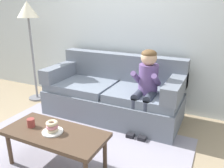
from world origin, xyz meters
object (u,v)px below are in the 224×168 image
object	(u,v)px
mug	(31,123)
coffee_table	(55,136)
donut	(52,130)
person_child	(146,83)
toy_controller	(58,127)
floor_lamp	(28,19)
couch	(114,94)

from	to	relation	value
mug	coffee_table	bearing A→B (deg)	4.37
donut	mug	size ratio (longest dim) A/B	1.33
person_child	mug	xyz separation A→B (m)	(-0.86, -1.21, -0.20)
person_child	toy_controller	distance (m)	1.37
mug	toy_controller	world-z (taller)	mug
person_child	floor_lamp	bearing A→B (deg)	175.34
person_child	mug	distance (m)	1.50
person_child	mug	world-z (taller)	person_child
toy_controller	floor_lamp	world-z (taller)	floor_lamp
donut	toy_controller	size ratio (longest dim) A/B	0.53
toy_controller	couch	bearing A→B (deg)	32.43
couch	toy_controller	world-z (taller)	couch
coffee_table	floor_lamp	size ratio (longest dim) A/B	0.63
donut	mug	distance (m)	0.28
coffee_table	toy_controller	bearing A→B (deg)	128.00
coffee_table	person_child	xyz separation A→B (m)	(0.57, 1.19, 0.29)
mug	person_child	bearing A→B (deg)	54.63
coffee_table	donut	size ratio (longest dim) A/B	8.91
couch	donut	xyz separation A→B (m)	(-0.01, -1.41, 0.12)
coffee_table	mug	distance (m)	0.30
coffee_table	toy_controller	distance (m)	0.88
toy_controller	mug	bearing A→B (deg)	-97.02
person_child	coffee_table	bearing A→B (deg)	-115.64
coffee_table	toy_controller	xyz separation A→B (m)	(-0.50, 0.63, -0.35)
couch	donut	distance (m)	1.42
donut	floor_lamp	xyz separation A→B (m)	(-1.55, 1.38, 0.97)
couch	toy_controller	xyz separation A→B (m)	(-0.50, -0.76, -0.31)
couch	donut	size ratio (longest dim) A/B	17.08
coffee_table	donut	xyz separation A→B (m)	(-0.01, -0.02, 0.08)
couch	toy_controller	bearing A→B (deg)	-123.12
person_child	floor_lamp	xyz separation A→B (m)	(-2.13, 0.17, 0.75)
couch	floor_lamp	size ratio (longest dim) A/B	1.20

